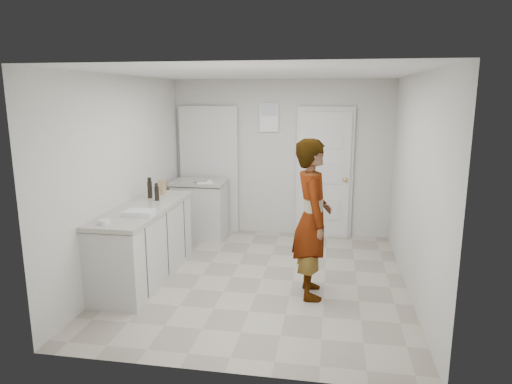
% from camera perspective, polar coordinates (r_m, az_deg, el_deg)
% --- Properties ---
extents(ground, '(4.00, 4.00, 0.00)m').
position_cam_1_polar(ground, '(5.82, 0.75, -10.79)').
color(ground, gray).
rests_on(ground, ground).
extents(room_shell, '(4.00, 4.00, 4.00)m').
position_cam_1_polar(room_shell, '(7.42, 1.77, 2.49)').
color(room_shell, '#B3B2A9').
rests_on(room_shell, ground).
extents(main_counter, '(0.64, 1.96, 0.93)m').
position_cam_1_polar(main_counter, '(5.87, -13.76, -6.48)').
color(main_counter, silver).
rests_on(main_counter, ground).
extents(side_counter, '(0.84, 0.61, 0.93)m').
position_cam_1_polar(side_counter, '(7.38, -7.00, -2.37)').
color(side_counter, silver).
rests_on(side_counter, ground).
extents(person, '(0.54, 0.72, 1.80)m').
position_cam_1_polar(person, '(5.14, 7.03, -3.37)').
color(person, silver).
rests_on(person, ground).
extents(cake_mix_box, '(0.10, 0.06, 0.16)m').
position_cam_1_polar(cake_mix_box, '(6.56, -11.62, 0.80)').
color(cake_mix_box, '#96774B').
rests_on(cake_mix_box, main_counter).
extents(spice_jar, '(0.05, 0.05, 0.08)m').
position_cam_1_polar(spice_jar, '(6.34, -11.53, 0.05)').
color(spice_jar, tan).
rests_on(spice_jar, main_counter).
extents(oil_cruet_a, '(0.06, 0.06, 0.23)m').
position_cam_1_polar(oil_cruet_a, '(5.99, -12.30, -0.01)').
color(oil_cruet_a, black).
rests_on(oil_cruet_a, main_counter).
extents(oil_cruet_b, '(0.06, 0.06, 0.28)m').
position_cam_1_polar(oil_cruet_b, '(6.15, -13.14, 0.49)').
color(oil_cruet_b, black).
rests_on(oil_cruet_b, main_counter).
extents(baking_dish, '(0.34, 0.25, 0.06)m').
position_cam_1_polar(baking_dish, '(5.32, -14.38, -2.57)').
color(baking_dish, silver).
rests_on(baking_dish, main_counter).
extents(egg_bowl, '(0.12, 0.12, 0.05)m').
position_cam_1_polar(egg_bowl, '(5.07, -18.44, -3.57)').
color(egg_bowl, silver).
rests_on(egg_bowl, main_counter).
extents(papers, '(0.34, 0.37, 0.01)m').
position_cam_1_polar(papers, '(7.16, -6.51, 1.29)').
color(papers, white).
rests_on(papers, side_counter).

